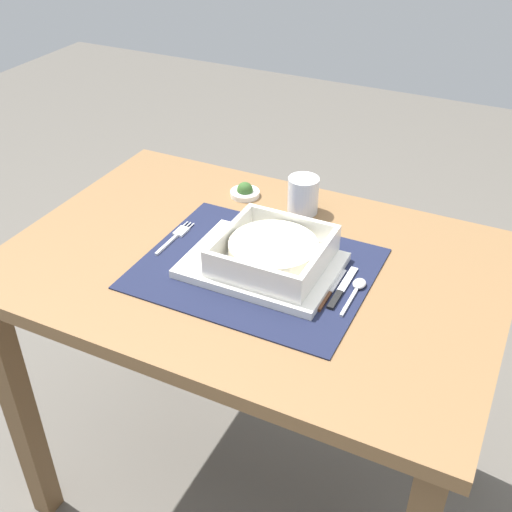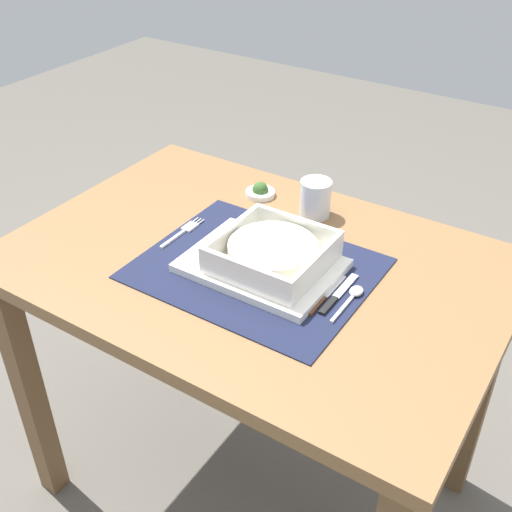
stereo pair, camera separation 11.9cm
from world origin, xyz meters
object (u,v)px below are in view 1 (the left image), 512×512
Objects in this scene: bread_knife at (329,292)px; drinking_glass at (303,197)px; porridge_bowl at (273,252)px; fork at (177,235)px; spoon at (357,287)px; dining_table at (253,302)px; butter_knife at (341,290)px; condiment_saucer at (245,192)px.

drinking_glass reaches higher than bread_knife.
bread_knife is 0.30m from drinking_glass.
porridge_bowl reaches higher than bread_knife.
spoon reaches higher than fork.
bread_knife reaches higher than dining_table.
dining_table is at bearing 168.37° from butter_knife.
drinking_glass reaches higher than porridge_bowl.
condiment_saucer reaches higher than spoon.
butter_knife is (0.14, -0.01, -0.04)m from porridge_bowl.
condiment_saucer is (-0.35, 0.23, 0.00)m from spoon.
fork is 0.39m from spoon.
drinking_glass is at bearing 98.59° from porridge_bowl.
butter_knife is at bearing -1.15° from fork.
drinking_glass reaches higher than dining_table.
dining_table is at bearing -94.25° from drinking_glass.
porridge_bowl is at bearing -52.98° from condiment_saucer.
fork is 0.29m from drinking_glass.
drinking_glass is (0.19, 0.21, 0.03)m from fork.
butter_knife reaches higher than fork.
dining_table is 11.86× the size of drinking_glass.
butter_knife is 1.67× the size of drinking_glass.
dining_table is 0.21m from bread_knife.
drinking_glass reaches higher than fork.
drinking_glass is at bearing 51.08° from fork.
fork reaches higher than dining_table.
spoon is at bearing -1.73° from dining_table.
fork is (-0.23, 0.02, -0.04)m from porridge_bowl.
butter_knife and bread_knife have the same top height.
spoon is 0.05m from bread_knife.
dining_table is at bearing -59.86° from condiment_saucer.
drinking_glass is at bearing -2.99° from condiment_saucer.
butter_knife is at bearing 44.10° from bread_knife.
porridge_bowl is (0.05, -0.02, 0.15)m from dining_table.
spoon is (0.16, 0.01, -0.03)m from porridge_bowl.
drinking_glass is (0.02, 0.22, 0.14)m from dining_table.
bread_knife is (0.17, -0.04, 0.11)m from dining_table.
dining_table is 0.21m from fork.
drinking_glass reaches higher than spoon.
spoon reaches higher than dining_table.
porridge_bowl is at bearing 172.35° from butter_knife.
butter_knife is 1.04× the size of bread_knife.
porridge_bowl is 1.50× the size of bread_knife.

